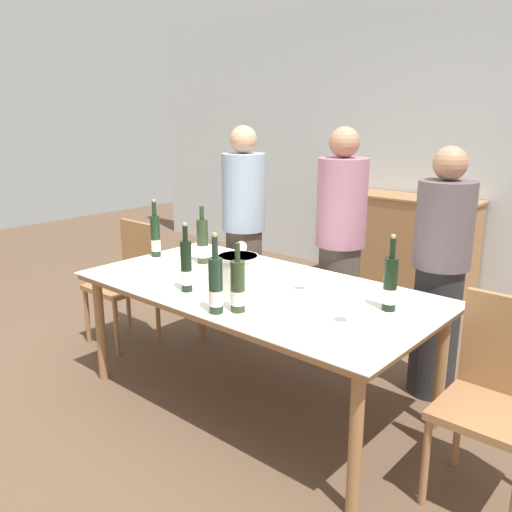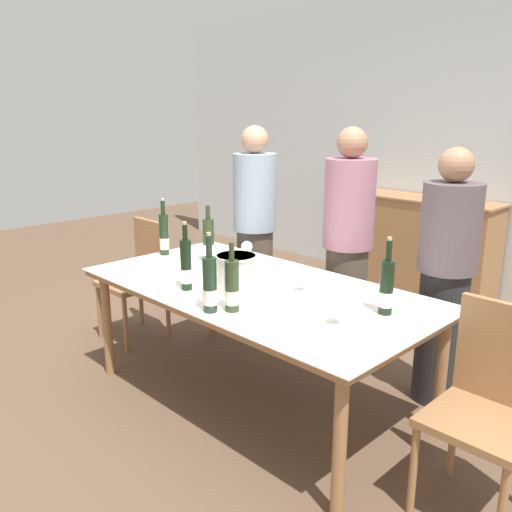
{
  "view_description": "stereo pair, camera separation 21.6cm",
  "coord_description": "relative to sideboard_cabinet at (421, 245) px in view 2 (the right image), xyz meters",
  "views": [
    {
      "loc": [
        1.92,
        -2.21,
        1.7
      ],
      "look_at": [
        0.0,
        0.0,
        0.9
      ],
      "focal_mm": 38.0,
      "sensor_mm": 36.0,
      "label": 1
    },
    {
      "loc": [
        2.08,
        -2.06,
        1.7
      ],
      "look_at": [
        0.0,
        0.0,
        0.9
      ],
      "focal_mm": 38.0,
      "sensor_mm": 36.0,
      "label": 2
    }
  ],
  "objects": [
    {
      "name": "dining_table",
      "position": [
        0.35,
        -2.55,
        0.21
      ],
      "size": [
        2.06,
        1.07,
        0.72
      ],
      "color": "#996B42",
      "rests_on": "ground_plane"
    },
    {
      "name": "chair_right_end",
      "position": [
        1.67,
        -2.46,
        0.07
      ],
      "size": [
        0.42,
        0.42,
        0.91
      ],
      "color": "#996B42",
      "rests_on": "ground_plane"
    },
    {
      "name": "wine_bottle_1",
      "position": [
        0.47,
        -2.99,
        0.4
      ],
      "size": [
        0.07,
        0.07,
        0.4
      ],
      "color": "#1E3323",
      "rests_on": "dining_table"
    },
    {
      "name": "ice_bucket",
      "position": [
        0.37,
        -2.71,
        0.38
      ],
      "size": [
        0.22,
        0.22,
        0.22
      ],
      "color": "white",
      "rests_on": "dining_table"
    },
    {
      "name": "wine_glass_0",
      "position": [
        0.26,
        -2.51,
        0.36
      ],
      "size": [
        0.07,
        0.07,
        0.13
      ],
      "color": "white",
      "rests_on": "dining_table"
    },
    {
      "name": "person_guest_right",
      "position": [
        1.09,
        -1.75,
        0.29
      ],
      "size": [
        0.33,
        0.33,
        1.51
      ],
      "color": "#262628",
      "rests_on": "ground_plane"
    },
    {
      "name": "chair_left_end",
      "position": [
        -0.98,
        -2.46,
        0.05
      ],
      "size": [
        0.42,
        0.42,
        0.89
      ],
      "color": "#996B42",
      "rests_on": "ground_plane"
    },
    {
      "name": "wine_glass_3",
      "position": [
        -0.04,
        -2.25,
        0.37
      ],
      "size": [
        0.08,
        0.08,
        0.15
      ],
      "color": "white",
      "rests_on": "dining_table"
    },
    {
      "name": "wine_bottle_3",
      "position": [
        -0.24,
        -2.4,
        0.4
      ],
      "size": [
        0.07,
        0.07,
        0.38
      ],
      "color": "#28381E",
      "rests_on": "dining_table"
    },
    {
      "name": "back_wall",
      "position": [
        0.35,
        0.29,
        0.94
      ],
      "size": [
        8.0,
        0.1,
        2.8
      ],
      "color": "silver",
      "rests_on": "ground_plane"
    },
    {
      "name": "wine_bottle_2",
      "position": [
        1.1,
        -2.39,
        0.4
      ],
      "size": [
        0.07,
        0.07,
        0.39
      ],
      "color": "black",
      "rests_on": "dining_table"
    },
    {
      "name": "wine_glass_2",
      "position": [
        1.03,
        -2.67,
        0.37
      ],
      "size": [
        0.08,
        0.08,
        0.15
      ],
      "color": "white",
      "rests_on": "dining_table"
    },
    {
      "name": "wine_bottle_0",
      "position": [
        0.54,
        -2.9,
        0.39
      ],
      "size": [
        0.07,
        0.07,
        0.35
      ],
      "color": "#28381E",
      "rests_on": "dining_table"
    },
    {
      "name": "wine_bottle_4",
      "position": [
        0.11,
        -2.86,
        0.41
      ],
      "size": [
        0.06,
        0.06,
        0.39
      ],
      "color": "black",
      "rests_on": "dining_table"
    },
    {
      "name": "wine_glass_1",
      "position": [
        0.6,
        -2.42,
        0.37
      ],
      "size": [
        0.07,
        0.07,
        0.15
      ],
      "color": "white",
      "rests_on": "dining_table"
    },
    {
      "name": "ground_plane",
      "position": [
        0.35,
        -2.55,
        -0.46
      ],
      "size": [
        12.0,
        12.0,
        0.0
      ],
      "primitive_type": "plane",
      "color": "brown"
    },
    {
      "name": "person_guest_left",
      "position": [
        0.39,
        -1.73,
        0.34
      ],
      "size": [
        0.33,
        0.33,
        1.6
      ],
      "color": "#51473D",
      "rests_on": "ground_plane"
    },
    {
      "name": "sideboard_cabinet",
      "position": [
        0.0,
        0.0,
        0.0
      ],
      "size": [
        1.41,
        0.46,
        0.91
      ],
      "color": "#996B42",
      "rests_on": "ground_plane"
    },
    {
      "name": "person_host",
      "position": [
        -0.47,
        -1.75,
        0.34
      ],
      "size": [
        0.33,
        0.33,
        1.59
      ],
      "color": "#51473D",
      "rests_on": "ground_plane"
    },
    {
      "name": "wine_bottle_5",
      "position": [
        -0.6,
        -2.5,
        0.41
      ],
      "size": [
        0.06,
        0.06,
        0.39
      ],
      "color": "black",
      "rests_on": "dining_table"
    }
  ]
}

